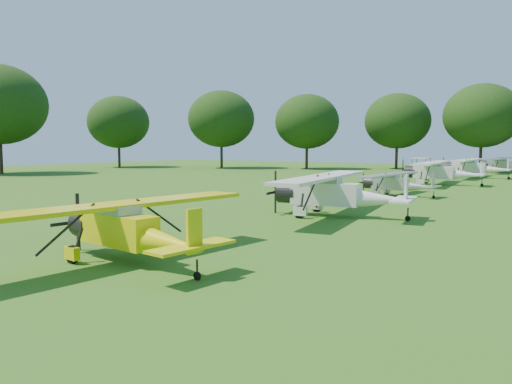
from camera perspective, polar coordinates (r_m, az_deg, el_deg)
ground at (r=26.60m, az=6.05°, el=-2.83°), size 160.00×160.00×0.00m
tree_belt at (r=25.34m, az=13.77°, el=14.87°), size 137.36×130.27×14.52m
aircraft_2 at (r=16.50m, az=-14.48°, el=-3.75°), size 6.59×10.48×2.06m
aircraft_3 at (r=26.67m, az=9.07°, el=0.15°), size 7.63×12.07×2.37m
aircraft_4 at (r=38.79m, az=15.69°, el=1.12°), size 5.74×9.12×1.80m
aircraft_5 at (r=50.98m, az=20.25°, el=2.34°), size 7.65×12.18×2.39m
aircraft_6 at (r=63.37m, az=23.62°, el=2.72°), size 7.53×11.96×2.36m
aircraft_7 at (r=77.08m, az=26.59°, el=2.94°), size 7.18×11.42×2.25m
golf_cart at (r=70.21m, az=18.28°, el=2.56°), size 2.76×2.02×2.14m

